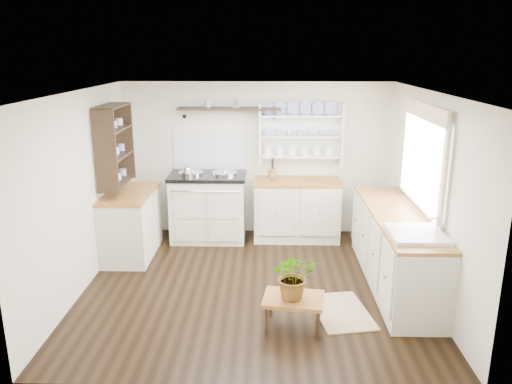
{
  "coord_description": "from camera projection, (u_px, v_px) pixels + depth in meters",
  "views": [
    {
      "loc": [
        0.16,
        -5.49,
        2.73
      ],
      "look_at": [
        0.03,
        0.25,
        1.1
      ],
      "focal_mm": 35.0,
      "sensor_mm": 36.0,
      "label": 1
    }
  ],
  "objects": [
    {
      "name": "back_cabinets",
      "position": [
        296.0,
        209.0,
        7.43
      ],
      "size": [
        1.27,
        0.63,
        0.9
      ],
      "color": "beige",
      "rests_on": "floor"
    },
    {
      "name": "utensil_crock",
      "position": [
        272.0,
        174.0,
        7.38
      ],
      "size": [
        0.11,
        0.11,
        0.13
      ],
      "primitive_type": "cylinder",
      "color": "brown",
      "rests_on": "back_cabinets"
    },
    {
      "name": "high_shelf",
      "position": [
        229.0,
        110.0,
        7.23
      ],
      "size": [
        1.5,
        0.29,
        0.16
      ],
      "color": "black",
      "rests_on": "wall_back"
    },
    {
      "name": "left_shelving",
      "position": [
        115.0,
        144.0,
        6.52
      ],
      "size": [
        0.28,
        0.8,
        1.05
      ],
      "primitive_type": "cube",
      "color": "black",
      "rests_on": "wall_left"
    },
    {
      "name": "left_cabinets",
      "position": [
        131.0,
        223.0,
        6.81
      ],
      "size": [
        0.62,
        1.13,
        0.9
      ],
      "color": "beige",
      "rests_on": "floor"
    },
    {
      "name": "wall_left",
      "position": [
        80.0,
        193.0,
        5.76
      ],
      "size": [
        0.02,
        3.8,
        2.3
      ],
      "primitive_type": "cube",
      "color": "beige",
      "rests_on": "ground"
    },
    {
      "name": "floor_rug",
      "position": [
        341.0,
        312.0,
        5.4
      ],
      "size": [
        0.69,
        0.93,
        0.02
      ],
      "primitive_type": "cube",
      "rotation": [
        0.0,
        0.0,
        0.18
      ],
      "color": "#9A8259",
      "rests_on": "floor"
    },
    {
      "name": "floor",
      "position": [
        253.0,
        285.0,
        6.03
      ],
      "size": [
        4.0,
        3.8,
        0.01
      ],
      "primitive_type": "cube",
      "color": "black",
      "rests_on": "ground"
    },
    {
      "name": "right_cabinets",
      "position": [
        395.0,
        248.0,
        5.97
      ],
      "size": [
        0.62,
        2.43,
        0.9
      ],
      "color": "beige",
      "rests_on": "floor"
    },
    {
      "name": "aga_cooker",
      "position": [
        209.0,
        206.0,
        7.42
      ],
      "size": [
        1.11,
        0.77,
        1.03
      ],
      "color": "beige",
      "rests_on": "floor"
    },
    {
      "name": "wall_back",
      "position": [
        257.0,
        159.0,
        7.55
      ],
      "size": [
        4.0,
        0.02,
        2.3
      ],
      "primitive_type": "cube",
      "color": "beige",
      "rests_on": "ground"
    },
    {
      "name": "wall_right",
      "position": [
        429.0,
        195.0,
        5.67
      ],
      "size": [
        0.02,
        3.8,
        2.3
      ],
      "primitive_type": "cube",
      "color": "beige",
      "rests_on": "ground"
    },
    {
      "name": "window",
      "position": [
        423.0,
        156.0,
        5.71
      ],
      "size": [
        0.08,
        1.55,
        1.22
      ],
      "color": "white",
      "rests_on": "wall_right"
    },
    {
      "name": "ceiling",
      "position": [
        253.0,
        92.0,
        5.4
      ],
      "size": [
        4.0,
        3.8,
        0.01
      ],
      "primitive_type": "cube",
      "color": "white",
      "rests_on": "wall_back"
    },
    {
      "name": "kettle",
      "position": [
        187.0,
        173.0,
        7.17
      ],
      "size": [
        0.17,
        0.17,
        0.2
      ],
      "primitive_type": null,
      "color": "silver",
      "rests_on": "aga_cooker"
    },
    {
      "name": "potted_plant",
      "position": [
        294.0,
        275.0,
        4.97
      ],
      "size": [
        0.47,
        0.42,
        0.49
      ],
      "primitive_type": "imported",
      "rotation": [
        0.0,
        0.0,
        0.09
      ],
      "color": "#3F7233",
      "rests_on": "center_table"
    },
    {
      "name": "belfast_sink",
      "position": [
        416.0,
        245.0,
        5.15
      ],
      "size": [
        0.55,
        0.6,
        0.45
      ],
      "color": "white",
      "rests_on": "right_cabinets"
    },
    {
      "name": "plate_rack",
      "position": [
        300.0,
        133.0,
        7.39
      ],
      "size": [
        1.2,
        0.22,
        0.9
      ],
      "color": "white",
      "rests_on": "wall_back"
    },
    {
      "name": "center_table",
      "position": [
        294.0,
        301.0,
        5.05
      ],
      "size": [
        0.66,
        0.51,
        0.33
      ],
      "rotation": [
        0.0,
        0.0,
        -0.14
      ],
      "color": "brown",
      "rests_on": "floor"
    }
  ]
}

